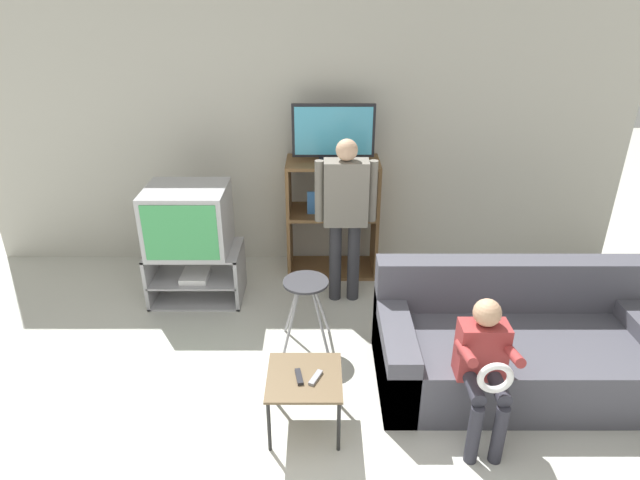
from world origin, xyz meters
The scene contains 12 objects.
wall_back centered at (0.00, 3.28, 1.30)m, with size 6.40×0.06×2.60m.
tv_stand centered at (-0.96, 2.44, 0.24)m, with size 0.83×0.53×0.49m.
television_main centered at (-0.99, 2.46, 0.78)m, with size 0.70×0.61×0.58m.
media_shelf centered at (0.29, 2.97, 0.59)m, with size 0.88×0.48×1.16m.
television_flat centered at (0.30, 2.96, 1.41)m, with size 0.76×0.20×0.53m.
folding_stool centered at (0.06, 1.68, 0.49)m, with size 0.39×0.41×0.61m.
snack_table centered at (0.07, 0.82, 0.36)m, with size 0.48×0.48×0.41m.
remote_control_black centered at (0.04, 0.80, 0.42)m, with size 0.04×0.14×0.02m, color #232328.
remote_control_white centered at (0.15, 0.79, 0.42)m, with size 0.04×0.14×0.02m, color gray.
couch centered at (1.59, 1.29, 0.28)m, with size 1.99×0.95×0.82m.
person_standing_adult centered at (0.39, 2.42, 0.91)m, with size 0.53×0.20×1.51m.
person_seated_child centered at (1.17, 0.74, 0.57)m, with size 0.33×0.43×0.97m.
Camera 1 is at (0.17, -1.86, 2.64)m, focal length 30.00 mm.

